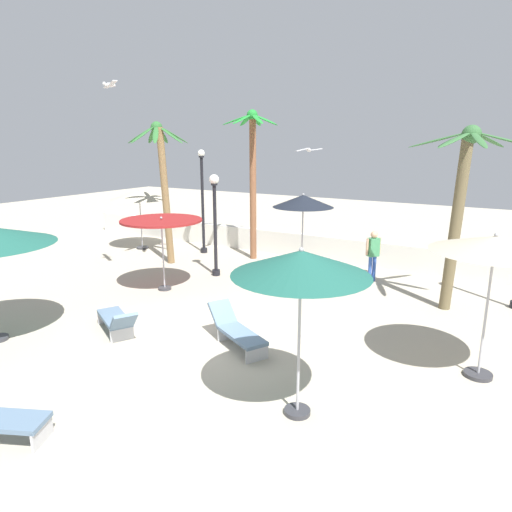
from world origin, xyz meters
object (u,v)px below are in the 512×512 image
at_px(patio_umbrella_1, 161,223).
at_px(lamp_post_3, 203,200).
at_px(guest_0, 373,251).
at_px(palm_tree_0, 253,167).
at_px(palm_tree_2, 163,175).
at_px(patio_umbrella_5, 495,246).
at_px(seagull_0, 309,150).
at_px(lamp_post_0, 215,218).
at_px(lounge_chair_1, 236,330).
at_px(palm_tree_1, 461,196).
at_px(seagull_1, 109,85).
at_px(lounge_chair_0, 117,320).
at_px(patio_umbrella_4, 303,202).
at_px(patio_umbrella_0, 139,195).
at_px(patio_umbrella_2, 301,264).

bearing_deg(patio_umbrella_1, lamp_post_3, 112.62).
relative_size(lamp_post_3, guest_0, 2.49).
height_order(palm_tree_0, palm_tree_2, palm_tree_0).
height_order(patio_umbrella_5, seagull_0, seagull_0).
relative_size(guest_0, seagull_0, 1.98).
height_order(lamp_post_0, lounge_chair_1, lamp_post_0).
xyz_separation_m(palm_tree_1, seagull_1, (-9.49, -3.04, 3.03)).
bearing_deg(palm_tree_0, lounge_chair_1, -61.70).
bearing_deg(seagull_1, lounge_chair_1, -19.09).
distance_m(lounge_chair_1, seagull_0, 8.80).
height_order(palm_tree_1, lounge_chair_0, palm_tree_1).
xyz_separation_m(palm_tree_2, guest_0, (7.62, 1.60, -2.30)).
height_order(patio_umbrella_1, seagull_0, seagull_0).
relative_size(lamp_post_0, lamp_post_3, 0.82).
bearing_deg(patio_umbrella_4, patio_umbrella_5, -36.52).
xyz_separation_m(palm_tree_1, guest_0, (-2.65, 1.52, -2.12)).
bearing_deg(lamp_post_3, patio_umbrella_5, -26.99).
distance_m(patio_umbrella_0, palm_tree_1, 12.82).
relative_size(patio_umbrella_5, palm_tree_1, 0.59).
bearing_deg(patio_umbrella_1, lounge_chair_1, -28.47).
bearing_deg(patio_umbrella_2, patio_umbrella_5, 49.52).
bearing_deg(patio_umbrella_2, patio_umbrella_1, 148.66).
height_order(patio_umbrella_4, palm_tree_2, palm_tree_2).
bearing_deg(patio_umbrella_4, seagull_1, -141.38).
relative_size(patio_umbrella_1, lamp_post_0, 0.71).
bearing_deg(lounge_chair_0, lamp_post_0, 99.52).
height_order(palm_tree_1, guest_0, palm_tree_1).
bearing_deg(patio_umbrella_4, lounge_chair_0, -105.20).
bearing_deg(lamp_post_0, palm_tree_0, 92.72).
bearing_deg(lamp_post_0, palm_tree_2, 169.37).
distance_m(patio_umbrella_1, patio_umbrella_2, 7.70).
xyz_separation_m(patio_umbrella_1, guest_0, (5.38, 4.24, -1.09)).
relative_size(patio_umbrella_0, palm_tree_2, 0.49).
bearing_deg(guest_0, patio_umbrella_2, -81.83).
bearing_deg(patio_umbrella_5, lamp_post_0, 160.08).
bearing_deg(palm_tree_0, patio_umbrella_1, -94.15).
relative_size(lamp_post_3, seagull_1, 3.63).
xyz_separation_m(patio_umbrella_0, lamp_post_0, (5.20, -1.72, -0.30)).
relative_size(lamp_post_3, lounge_chair_1, 2.21).
height_order(lounge_chair_1, guest_0, guest_0).
bearing_deg(patio_umbrella_5, lamp_post_3, 153.01).
xyz_separation_m(patio_umbrella_1, lounge_chair_1, (4.19, -2.27, -1.74)).
xyz_separation_m(patio_umbrella_4, lounge_chair_0, (-1.80, -6.62, -2.23)).
relative_size(patio_umbrella_0, lamp_post_0, 0.74).
bearing_deg(patio_umbrella_4, patio_umbrella_2, -65.42).
bearing_deg(seagull_0, guest_0, -21.78).
xyz_separation_m(patio_umbrella_1, patio_umbrella_5, (9.12, -1.00, 0.54)).
height_order(patio_umbrella_0, seagull_1, seagull_1).
height_order(palm_tree_2, lamp_post_0, palm_tree_2).
bearing_deg(patio_umbrella_1, palm_tree_0, 85.85).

